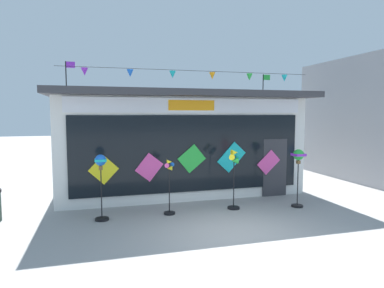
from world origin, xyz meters
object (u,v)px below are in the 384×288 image
object	(u,v)px
kite_shop_building	(173,140)
wind_spinner_center_right	(298,162)
wind_spinner_far_left	(101,172)
wind_spinner_center_left	(234,169)
wind_spinner_left	(169,184)

from	to	relation	value
kite_shop_building	wind_spinner_center_right	world-z (taller)	kite_shop_building
wind_spinner_far_left	wind_spinner_center_left	world-z (taller)	wind_spinner_center_left
wind_spinner_center_right	kite_shop_building	bearing A→B (deg)	125.79
kite_shop_building	wind_spinner_center_left	world-z (taller)	kite_shop_building
wind_spinner_left	wind_spinner_center_right	distance (m)	4.01
wind_spinner_far_left	wind_spinner_center_left	xyz separation A→B (m)	(3.86, 0.02, -0.10)
kite_shop_building	wind_spinner_left	distance (m)	4.09
wind_spinner_left	wind_spinner_center_left	xyz separation A→B (m)	(1.98, 0.00, 0.34)
kite_shop_building	wind_spinner_left	world-z (taller)	kite_shop_building
wind_spinner_far_left	wind_spinner_center_left	size ratio (longest dim) A/B	0.99
kite_shop_building	wind_spinner_center_left	bearing A→B (deg)	-75.31
wind_spinner_center_left	wind_spinner_center_right	size ratio (longest dim) A/B	1.01
wind_spinner_left	wind_spinner_center_left	bearing A→B (deg)	0.07
wind_spinner_far_left	wind_spinner_left	size ratio (longest dim) A/B	1.13
wind_spinner_center_left	wind_spinner_center_right	world-z (taller)	wind_spinner_center_left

